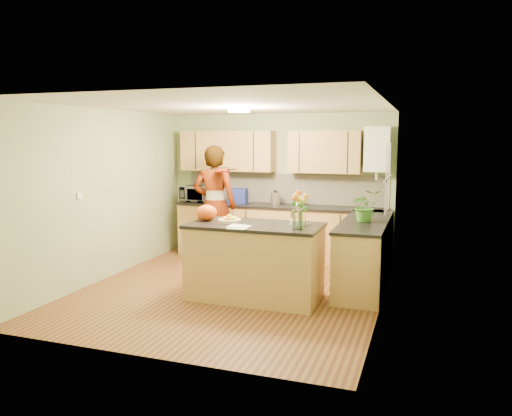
% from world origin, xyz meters
% --- Properties ---
extents(floor, '(4.50, 4.50, 0.00)m').
position_xyz_m(floor, '(0.00, 0.00, 0.00)').
color(floor, '#512817').
rests_on(floor, ground).
extents(ceiling, '(4.00, 4.50, 0.02)m').
position_xyz_m(ceiling, '(0.00, 0.00, 2.50)').
color(ceiling, silver).
rests_on(ceiling, wall_back).
extents(wall_back, '(4.00, 0.02, 2.50)m').
position_xyz_m(wall_back, '(0.00, 2.25, 1.25)').
color(wall_back, gray).
rests_on(wall_back, floor).
extents(wall_front, '(4.00, 0.02, 2.50)m').
position_xyz_m(wall_front, '(0.00, -2.25, 1.25)').
color(wall_front, gray).
rests_on(wall_front, floor).
extents(wall_left, '(0.02, 4.50, 2.50)m').
position_xyz_m(wall_left, '(-2.00, 0.00, 1.25)').
color(wall_left, gray).
rests_on(wall_left, floor).
extents(wall_right, '(0.02, 4.50, 2.50)m').
position_xyz_m(wall_right, '(2.00, 0.00, 1.25)').
color(wall_right, gray).
rests_on(wall_right, floor).
extents(back_counter, '(3.64, 0.62, 0.94)m').
position_xyz_m(back_counter, '(0.10, 1.95, 0.47)').
color(back_counter, '#AB7F44').
rests_on(back_counter, floor).
extents(right_counter, '(0.62, 2.24, 0.94)m').
position_xyz_m(right_counter, '(1.70, 0.85, 0.47)').
color(right_counter, '#AB7F44').
rests_on(right_counter, floor).
extents(splashback, '(3.60, 0.02, 0.52)m').
position_xyz_m(splashback, '(0.10, 2.23, 1.20)').
color(splashback, beige).
rests_on(splashback, back_counter).
extents(upper_cabinets, '(3.20, 0.34, 0.70)m').
position_xyz_m(upper_cabinets, '(-0.18, 2.08, 1.85)').
color(upper_cabinets, '#AB7F44').
rests_on(upper_cabinets, wall_back).
extents(boiler, '(0.40, 0.30, 0.86)m').
position_xyz_m(boiler, '(1.70, 2.09, 1.90)').
color(boiler, white).
rests_on(boiler, wall_back).
extents(window_right, '(0.01, 1.30, 1.05)m').
position_xyz_m(window_right, '(1.99, 0.60, 1.55)').
color(window_right, white).
rests_on(window_right, wall_right).
extents(light_switch, '(0.02, 0.09, 0.09)m').
position_xyz_m(light_switch, '(-1.99, -0.60, 1.30)').
color(light_switch, white).
rests_on(light_switch, wall_left).
extents(ceiling_lamp, '(0.30, 0.30, 0.07)m').
position_xyz_m(ceiling_lamp, '(0.00, 0.30, 2.46)').
color(ceiling_lamp, '#FFEABF').
rests_on(ceiling_lamp, ceiling).
extents(peninsula_island, '(1.72, 0.88, 0.98)m').
position_xyz_m(peninsula_island, '(0.41, -0.22, 0.49)').
color(peninsula_island, '#AB7F44').
rests_on(peninsula_island, floor).
extents(fruit_dish, '(0.30, 0.30, 0.10)m').
position_xyz_m(fruit_dish, '(0.06, -0.22, 1.03)').
color(fruit_dish, beige).
rests_on(fruit_dish, peninsula_island).
extents(orange_bowl, '(0.23, 0.23, 0.13)m').
position_xyz_m(orange_bowl, '(0.96, -0.07, 1.04)').
color(orange_bowl, beige).
rests_on(orange_bowl, peninsula_island).
extents(flower_vase, '(0.28, 0.28, 0.52)m').
position_xyz_m(flower_vase, '(1.01, -0.40, 1.33)').
color(flower_vase, silver).
rests_on(flower_vase, peninsula_island).
extents(orange_bag, '(0.33, 0.30, 0.21)m').
position_xyz_m(orange_bag, '(-0.29, -0.17, 1.09)').
color(orange_bag, '#E34C12').
rests_on(orange_bag, peninsula_island).
extents(papers, '(0.22, 0.31, 0.01)m').
position_xyz_m(papers, '(0.31, -0.52, 0.99)').
color(papers, silver).
rests_on(papers, peninsula_island).
extents(violinist, '(0.77, 0.55, 1.97)m').
position_xyz_m(violinist, '(-0.77, 1.18, 0.99)').
color(violinist, '#E9AC8E').
rests_on(violinist, floor).
extents(violin, '(0.59, 0.51, 0.15)m').
position_xyz_m(violin, '(-0.57, 0.96, 1.58)').
color(violin, '#540C05').
rests_on(violin, violinist).
extents(microwave, '(0.51, 0.34, 0.28)m').
position_xyz_m(microwave, '(-1.46, 1.91, 1.08)').
color(microwave, white).
rests_on(microwave, back_counter).
extents(blue_box, '(0.35, 0.27, 0.26)m').
position_xyz_m(blue_box, '(-0.67, 1.98, 1.07)').
color(blue_box, navy).
rests_on(blue_box, back_counter).
extents(kettle, '(0.16, 0.16, 0.29)m').
position_xyz_m(kettle, '(0.03, 1.96, 1.06)').
color(kettle, silver).
rests_on(kettle, back_counter).
extents(jar_cream, '(0.14, 0.14, 0.17)m').
position_xyz_m(jar_cream, '(0.40, 1.99, 1.02)').
color(jar_cream, beige).
rests_on(jar_cream, back_counter).
extents(jar_white, '(0.12, 0.12, 0.17)m').
position_xyz_m(jar_white, '(0.48, 1.94, 1.03)').
color(jar_white, white).
rests_on(jar_white, back_counter).
extents(potted_plant, '(0.51, 0.48, 0.45)m').
position_xyz_m(potted_plant, '(1.70, 0.67, 1.16)').
color(potted_plant, '#377025').
rests_on(potted_plant, right_counter).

